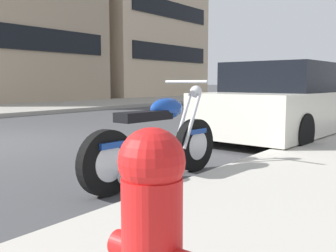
{
  "coord_description": "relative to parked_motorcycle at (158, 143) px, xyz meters",
  "views": [
    {
      "loc": [
        -3.41,
        -6.71,
        1.1
      ],
      "look_at": [
        0.21,
        -3.95,
        0.58
      ],
      "focal_mm": 41.12,
      "sensor_mm": 36.0,
      "label": 1
    }
  ],
  "objects": [
    {
      "name": "sidewalk_far_curb",
      "position": [
        12.15,
        11.06,
        -0.36
      ],
      "size": [
        120.0,
        5.0,
        0.14
      ],
      "primitive_type": "cube",
      "color": "gray",
      "rests_on": "ground"
    },
    {
      "name": "car_opposite_curb",
      "position": [
        19.69,
        7.95,
        0.21
      ],
      "size": [
        4.62,
        1.98,
        1.37
      ],
      "rotation": [
        0.0,
        0.0,
        3.16
      ],
      "color": "#236638",
      "rests_on": "ground"
    },
    {
      "name": "fire_hydrant",
      "position": [
        -2.25,
        -1.78,
        0.13
      ],
      "size": [
        0.24,
        0.36,
        0.81
      ],
      "color": "red",
      "rests_on": "sidewalk_near_curb"
    },
    {
      "name": "parking_stall_stripe",
      "position": [
        0.15,
        0.21,
        -0.43
      ],
      "size": [
        0.12,
        2.2,
        0.01
      ],
      "primitive_type": "cube",
      "color": "silver",
      "rests_on": "ground"
    },
    {
      "name": "townhouse_near_left",
      "position": [
        18.19,
        18.95,
        6.54
      ],
      "size": [
        9.52,
        11.25,
        13.95
      ],
      "color": "beige",
      "rests_on": "ground"
    },
    {
      "name": "parked_car_across_street",
      "position": [
        4.26,
        0.06,
        0.25
      ],
      "size": [
        4.72,
        2.05,
        1.46
      ],
      "rotation": [
        0.0,
        0.0,
        -0.05
      ],
      "color": "beige",
      "rests_on": "ground"
    },
    {
      "name": "parked_motorcycle",
      "position": [
        0.0,
        0.0,
        0.0
      ],
      "size": [
        2.05,
        0.62,
        1.12
      ],
      "rotation": [
        0.0,
        0.0,
        -0.07
      ],
      "color": "black",
      "rests_on": "ground"
    }
  ]
}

